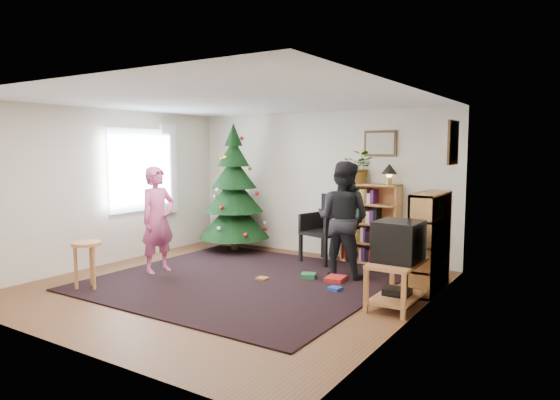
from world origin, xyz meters
The scene contains 23 objects.
floor centered at (0.00, 0.00, 0.00)m, with size 5.00×5.00×0.00m, color brown.
ceiling centered at (0.00, 0.00, 2.50)m, with size 5.00×5.00×0.00m, color white.
wall_back centered at (0.00, 2.50, 1.25)m, with size 5.00×0.02×2.50m, color silver.
wall_front centered at (0.00, -2.50, 1.25)m, with size 5.00×0.02×2.50m, color silver.
wall_left centered at (-2.50, 0.00, 1.25)m, with size 0.02×5.00×2.50m, color silver.
wall_right centered at (2.50, 0.00, 1.25)m, with size 0.02×5.00×2.50m, color silver.
rug centered at (0.00, 0.30, 0.01)m, with size 3.80×3.60×0.02m, color black.
window_pane centered at (-2.47, 0.60, 1.50)m, with size 0.04×1.20×1.40m, color silver.
curtain centered at (-2.43, 1.30, 1.50)m, with size 0.06×0.35×1.60m, color white.
picture_back centered at (1.15, 2.48, 1.95)m, with size 0.55×0.03×0.42m.
picture_right centered at (2.48, 1.75, 1.95)m, with size 0.03×0.50×0.60m.
christmas_tree centered at (-1.41, 1.90, 0.97)m, with size 1.28×1.28×2.32m.
bookshelf_back centered at (1.06, 2.34, 0.66)m, with size 0.95×0.30×1.30m.
bookshelf_right centered at (2.34, 1.26, 0.66)m, with size 0.30×0.95×1.30m.
tv_stand centered at (2.22, 0.39, 0.33)m, with size 0.50×0.90×0.55m.
crt_tv centered at (2.22, 0.39, 0.79)m, with size 0.51×0.55×0.48m.
armchair centered at (0.43, 2.06, 0.60)m, with size 0.74×0.75×1.11m.
stool centered at (-1.50, -1.15, 0.49)m, with size 0.38×0.38×0.64m.
person_standing centered at (-1.37, 0.01, 0.80)m, with size 0.59×0.38×1.60m, color #C95084.
person_by_chair centered at (1.06, 1.30, 0.85)m, with size 0.82×0.64×1.69m, color black.
potted_plant centered at (0.86, 2.34, 1.57)m, with size 0.48×0.42×0.54m, color gray.
table_lamp centered at (1.36, 2.34, 1.52)m, with size 0.25×0.25×0.33m.
floor_clutter centered at (1.08, 0.76, 0.04)m, with size 1.98×0.72×0.08m.
Camera 1 is at (4.17, -5.22, 1.88)m, focal length 32.00 mm.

